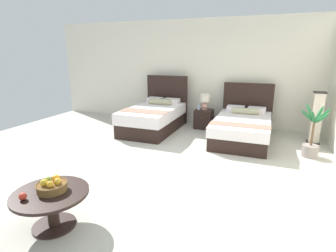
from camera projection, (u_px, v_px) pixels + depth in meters
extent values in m
cube|color=#BAB5A7|center=(165.00, 166.00, 4.80)|extent=(9.65, 10.23, 0.02)
cube|color=silver|center=(209.00, 73.00, 7.40)|extent=(9.65, 0.12, 2.88)
cube|color=black|center=(153.00, 124.00, 6.93)|extent=(1.13, 1.96, 0.34)
cube|color=white|center=(153.00, 113.00, 6.85)|extent=(1.17, 2.00, 0.28)
cube|color=black|center=(167.00, 99.00, 7.70)|extent=(1.21, 0.06, 1.35)
cube|color=white|center=(155.00, 100.00, 7.53)|extent=(0.41, 0.30, 0.14)
cube|color=white|center=(172.00, 101.00, 7.36)|extent=(0.41, 0.30, 0.14)
cylinder|color=#B3AE87|center=(160.00, 102.00, 7.22)|extent=(0.62, 0.15, 0.15)
cube|color=#A27A67|center=(144.00, 111.00, 6.37)|extent=(1.19, 0.43, 0.01)
cube|color=black|center=(242.00, 134.00, 6.15)|extent=(1.18, 2.03, 0.30)
cube|color=white|center=(242.00, 123.00, 6.08)|extent=(1.22, 2.07, 0.22)
cube|color=black|center=(247.00, 106.00, 6.97)|extent=(1.26, 0.06, 1.22)
cube|color=white|center=(236.00, 109.00, 6.80)|extent=(0.42, 0.30, 0.14)
cube|color=white|center=(257.00, 110.00, 6.63)|extent=(0.42, 0.30, 0.14)
cylinder|color=#B3AE87|center=(245.00, 111.00, 6.50)|extent=(0.65, 0.15, 0.15)
cube|color=#A27A67|center=(240.00, 125.00, 5.50)|extent=(1.24, 0.35, 0.01)
cube|color=black|center=(204.00, 119.00, 7.17)|extent=(0.46, 0.44, 0.50)
sphere|color=tan|center=(202.00, 118.00, 6.94)|extent=(0.02, 0.02, 0.02)
cylinder|color=tan|center=(204.00, 109.00, 7.12)|extent=(0.15, 0.15, 0.02)
ellipsoid|color=tan|center=(204.00, 106.00, 7.10)|extent=(0.18, 0.18, 0.16)
cylinder|color=#99844C|center=(205.00, 102.00, 7.07)|extent=(0.02, 0.02, 0.04)
cylinder|color=beige|center=(205.00, 98.00, 7.04)|extent=(0.27, 0.27, 0.20)
cylinder|color=#A9B9CA|center=(199.00, 107.00, 7.10)|extent=(0.08, 0.08, 0.14)
torus|color=#A9B9CA|center=(199.00, 104.00, 7.08)|extent=(0.08, 0.08, 0.01)
cylinder|color=black|center=(55.00, 225.00, 3.11)|extent=(0.49, 0.49, 0.02)
cylinder|color=black|center=(53.00, 211.00, 3.06)|extent=(0.13, 0.13, 0.41)
cylinder|color=black|center=(50.00, 194.00, 3.01)|extent=(0.85, 0.85, 0.04)
cylinder|color=brown|center=(52.00, 187.00, 3.02)|extent=(0.33, 0.33, 0.09)
torus|color=brown|center=(52.00, 184.00, 3.01)|extent=(0.35, 0.35, 0.02)
sphere|color=orange|center=(56.00, 178.00, 3.06)|extent=(0.09, 0.09, 0.09)
sphere|color=#87A944|center=(48.00, 179.00, 3.05)|extent=(0.07, 0.07, 0.07)
sphere|color=gold|center=(44.00, 183.00, 2.96)|extent=(0.08, 0.08, 0.08)
sphere|color=gold|center=(50.00, 184.00, 2.93)|extent=(0.08, 0.08, 0.08)
sphere|color=gold|center=(57.00, 181.00, 2.99)|extent=(0.08, 0.08, 0.08)
sphere|color=red|center=(23.00, 196.00, 2.83)|extent=(0.08, 0.08, 0.08)
cube|color=black|center=(313.00, 142.00, 6.03)|extent=(0.25, 0.25, 0.03)
cube|color=beige|center=(316.00, 118.00, 5.88)|extent=(0.21, 0.21, 1.10)
cube|color=black|center=(320.00, 92.00, 5.73)|extent=(0.25, 0.25, 0.02)
cylinder|color=gray|center=(310.00, 151.00, 5.20)|extent=(0.30, 0.30, 0.23)
cylinder|color=brown|center=(312.00, 134.00, 5.11)|extent=(0.04, 0.04, 0.46)
ellipsoid|color=#276B39|center=(323.00, 116.00, 4.97)|extent=(0.29, 0.06, 0.32)
ellipsoid|color=#276B39|center=(319.00, 114.00, 5.06)|extent=(0.20, 0.23, 0.35)
ellipsoid|color=#276B39|center=(310.00, 113.00, 5.12)|extent=(0.21, 0.25, 0.38)
ellipsoid|color=#276B39|center=(308.00, 116.00, 5.06)|extent=(0.29, 0.07, 0.26)
ellipsoid|color=#276B39|center=(313.00, 117.00, 4.97)|extent=(0.14, 0.19, 0.28)
ellipsoid|color=#276B39|center=(322.00, 119.00, 4.88)|extent=(0.23, 0.30, 0.30)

